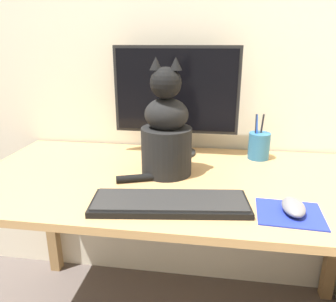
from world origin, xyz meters
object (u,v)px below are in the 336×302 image
at_px(keyboard, 170,203).
at_px(pen_cup, 259,146).
at_px(computer_mouse_right, 293,207).
at_px(cat, 166,133).
at_px(monitor, 176,96).

distance_m(keyboard, pen_cup, 0.55).
xyz_separation_m(computer_mouse_right, cat, (-0.39, 0.24, 0.13)).
bearing_deg(pen_cup, computer_mouse_right, -84.18).
bearing_deg(pen_cup, cat, -148.39).
bearing_deg(computer_mouse_right, cat, 148.64).
relative_size(computer_mouse_right, pen_cup, 0.59).
bearing_deg(computer_mouse_right, keyboard, -178.43).
relative_size(keyboard, pen_cup, 2.56).
xyz_separation_m(cat, pen_cup, (0.35, 0.21, -0.10)).
height_order(keyboard, computer_mouse_right, computer_mouse_right).
distance_m(cat, pen_cup, 0.42).
height_order(computer_mouse_right, pen_cup, pen_cup).
relative_size(cat, pen_cup, 2.22).
bearing_deg(cat, monitor, 88.77).
relative_size(monitor, computer_mouse_right, 4.69).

